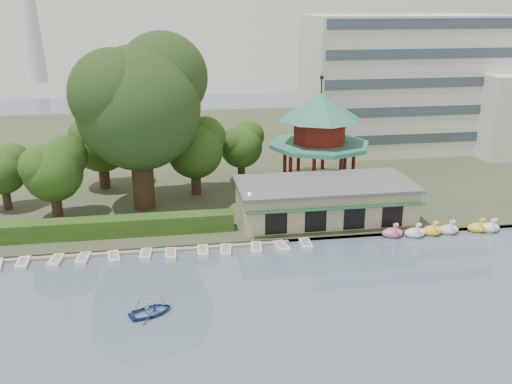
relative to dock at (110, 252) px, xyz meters
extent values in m
plane|color=slate|center=(12.00, -17.20, -0.12)|extent=(220.00, 220.00, 0.00)
cube|color=#424930|center=(12.00, 34.80, 0.08)|extent=(220.00, 70.00, 0.40)
cube|color=gray|center=(12.00, 0.10, 0.03)|extent=(220.00, 0.60, 0.30)
cube|color=gray|center=(0.00, 0.00, 0.00)|extent=(34.00, 1.60, 0.24)
cube|color=#B7B189|center=(22.00, 4.80, 2.08)|extent=(18.00, 8.00, 3.60)
cube|color=#595B5E|center=(22.00, 4.80, 4.03)|extent=(18.60, 8.60, 0.30)
cube|color=#194C2D|center=(22.00, 0.50, 2.88)|extent=(18.00, 1.59, 0.45)
cylinder|color=#B7B189|center=(24.00, 14.80, 0.88)|extent=(10.40, 10.40, 1.20)
cylinder|color=#2F7B61|center=(24.00, 14.80, 5.73)|extent=(12.40, 12.40, 0.50)
cylinder|color=maroon|center=(24.00, 14.80, 7.38)|extent=(6.40, 6.40, 2.80)
cone|color=#2F7B61|center=(24.00, 14.80, 10.38)|extent=(10.00, 10.00, 3.20)
cylinder|color=black|center=(24.00, 14.80, 12.88)|extent=(0.16, 0.16, 1.80)
cube|color=silver|center=(42.00, 32.80, 10.28)|extent=(30.00, 14.00, 20.00)
cube|color=#2D5018|center=(-3.00, 3.30, 1.18)|extent=(30.00, 2.00, 1.80)
cylinder|color=black|center=(13.50, 1.80, 2.28)|extent=(0.12, 0.12, 4.00)
sphere|color=beige|center=(13.50, 1.80, 4.38)|extent=(0.36, 0.36, 0.36)
cylinder|color=#3A281C|center=(3.00, 10.80, 4.80)|extent=(2.38, 2.38, 9.03)
sphere|color=#254018|center=(3.00, 10.80, 11.48)|extent=(13.21, 13.21, 13.21)
sphere|color=#254018|center=(5.64, 12.78, 14.37)|extent=(9.91, 9.91, 9.91)
sphere|color=#254018|center=(0.69, 9.48, 13.29)|extent=(9.25, 9.25, 9.25)
cylinder|color=#3A281C|center=(-6.00, 8.80, 2.36)|extent=(1.11, 1.11, 4.16)
sphere|color=#2D5018|center=(-6.00, 8.80, 5.43)|extent=(6.15, 6.15, 6.15)
sphere|color=#2D5018|center=(-4.77, 9.72, 6.76)|extent=(4.61, 4.61, 4.61)
sphere|color=#2D5018|center=(-7.08, 8.18, 6.27)|extent=(4.31, 4.31, 4.31)
cylinder|color=#3A281C|center=(-12.00, 12.80, 2.02)|extent=(0.89, 0.89, 3.49)
sphere|color=#2D5018|center=(-12.00, 12.80, 4.60)|extent=(4.93, 4.93, 4.93)
sphere|color=#2D5018|center=(-11.01, 13.54, 5.72)|extent=(3.70, 3.70, 3.70)
cylinder|color=#3A281C|center=(9.00, 14.80, 2.42)|extent=(1.18, 1.18, 4.29)
sphere|color=#2D5018|center=(9.00, 14.80, 5.59)|extent=(6.55, 6.55, 6.55)
sphere|color=#2D5018|center=(10.31, 15.78, 6.97)|extent=(4.91, 4.91, 4.91)
sphere|color=#2D5018|center=(7.85, 14.15, 6.45)|extent=(4.58, 4.58, 4.58)
cylinder|color=#3A281C|center=(15.00, 18.80, 2.12)|extent=(0.96, 0.96, 3.68)
sphere|color=#2D5018|center=(15.00, 18.80, 4.84)|extent=(5.32, 5.32, 5.32)
sphere|color=#2D5018|center=(16.06, 19.60, 6.01)|extent=(3.99, 3.99, 3.99)
sphere|color=#2D5018|center=(14.07, 18.27, 5.57)|extent=(3.73, 3.73, 3.73)
cylinder|color=#3A281C|center=(-2.00, 18.80, 2.61)|extent=(1.29, 1.29, 4.65)
sphere|color=#2D5018|center=(-2.00, 18.80, 6.05)|extent=(7.16, 7.16, 7.16)
sphere|color=#2D5018|center=(-0.57, 19.87, 7.54)|extent=(5.37, 5.37, 5.37)
sphere|color=#2D5018|center=(-3.25, 18.08, 6.98)|extent=(5.01, 5.01, 5.01)
ellipsoid|color=pink|center=(27.64, -0.41, 0.23)|extent=(2.16, 1.44, 0.99)
cylinder|color=pink|center=(27.64, -0.96, 0.78)|extent=(0.26, 0.79, 1.29)
sphere|color=pink|center=(27.64, -1.26, 1.43)|extent=(0.44, 0.44, 0.44)
ellipsoid|color=white|center=(29.85, -0.75, 0.23)|extent=(2.16, 1.44, 0.99)
cylinder|color=white|center=(29.85, -1.30, 0.78)|extent=(0.26, 0.79, 1.29)
sphere|color=white|center=(29.85, -1.60, 1.43)|extent=(0.44, 0.44, 0.44)
ellipsoid|color=yellow|center=(31.76, -0.53, 0.23)|extent=(2.16, 1.44, 0.99)
cylinder|color=yellow|center=(31.76, -1.08, 0.78)|extent=(0.26, 0.79, 1.29)
sphere|color=yellow|center=(31.76, -1.38, 1.43)|extent=(0.44, 0.44, 0.44)
ellipsoid|color=silver|center=(33.55, -0.50, 0.23)|extent=(2.16, 1.44, 0.99)
cylinder|color=silver|center=(33.55, -1.05, 0.78)|extent=(0.26, 0.79, 1.29)
sphere|color=silver|center=(33.55, -1.35, 1.43)|extent=(0.44, 0.44, 0.44)
ellipsoid|color=yellow|center=(36.78, -0.48, 0.23)|extent=(2.16, 1.44, 0.99)
cylinder|color=yellow|center=(36.78, -1.03, 0.78)|extent=(0.26, 0.79, 1.29)
sphere|color=yellow|center=(36.78, -1.33, 1.43)|extent=(0.44, 0.44, 0.44)
ellipsoid|color=white|center=(37.94, -0.70, 0.23)|extent=(2.16, 1.44, 0.99)
cylinder|color=white|center=(37.94, -1.25, 0.78)|extent=(0.26, 0.79, 1.29)
sphere|color=white|center=(37.94, -1.55, 1.43)|extent=(0.44, 0.44, 0.44)
cube|color=white|center=(-7.45, -1.38, 0.06)|extent=(1.06, 2.33, 0.36)
cube|color=white|center=(-4.61, -1.34, 0.06)|extent=(1.27, 2.40, 0.36)
cube|color=white|center=(-2.25, -1.22, 0.06)|extent=(1.27, 2.40, 0.36)
cube|color=white|center=(0.48, -1.40, 0.06)|extent=(1.36, 2.43, 0.36)
cube|color=white|center=(3.37, -1.20, 0.06)|extent=(1.16, 2.37, 0.36)
cube|color=white|center=(5.64, -1.57, 0.06)|extent=(1.04, 2.32, 0.36)
cube|color=white|center=(8.62, -1.40, 0.06)|extent=(1.09, 2.34, 0.36)
cube|color=white|center=(10.76, -1.53, 0.06)|extent=(1.26, 2.40, 0.36)
cube|color=white|center=(13.66, -1.45, 0.06)|extent=(1.26, 2.40, 0.36)
cube|color=white|center=(16.09, -1.51, 0.06)|extent=(1.38, 2.44, 0.36)
cube|color=white|center=(18.52, -1.27, 0.06)|extent=(1.11, 2.34, 0.36)
imported|color=#255094|center=(4.00, -11.77, 0.37)|extent=(5.67, 4.96, 0.98)
imported|color=silver|center=(3.70, -11.57, 0.44)|extent=(0.40, 0.34, 0.93)
imported|color=#373953|center=(4.30, -11.97, 0.43)|extent=(0.54, 0.48, 0.90)
cylinder|color=#3A281C|center=(2.80, -11.77, 0.23)|extent=(0.94, 0.29, 2.01)
cylinder|color=#3A281C|center=(5.20, -11.77, 0.23)|extent=(0.94, 0.29, 2.01)
camera|label=1|loc=(5.82, -50.25, 22.32)|focal=40.00mm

